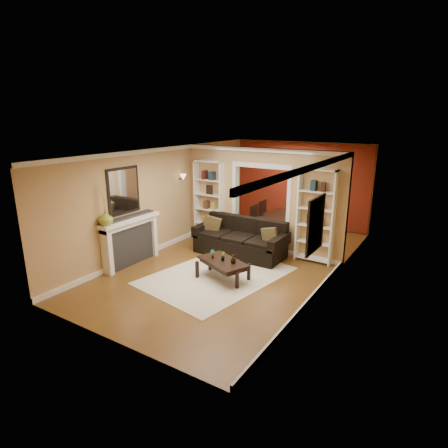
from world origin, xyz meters
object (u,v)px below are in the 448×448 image
Objects in this scene: bookshelf_left at (209,201)px; fireplace at (131,242)px; sofa at (240,238)px; bookshelf_right at (316,217)px; coffee_table at (223,270)px; dining_table at (281,225)px.

fireplace is (-0.54, -2.53, -0.57)m from bookshelf_left.
fireplace is at bearing -133.89° from sofa.
bookshelf_right is 4.47m from fireplace.
coffee_table is at bearing 10.84° from fireplace.
dining_table is at bearing 63.91° from fireplace.
dining_table reaches higher than coffee_table.
bookshelf_left reaches higher than coffee_table.
coffee_table is at bearing -175.92° from dining_table.
sofa reaches higher than dining_table.
fireplace is at bearing -145.20° from bookshelf_right.
sofa is at bearing 46.11° from fireplace.
fireplace reaches higher than sofa.
sofa is 1.04× the size of bookshelf_right.
sofa is at bearing -23.47° from bookshelf_left.
bookshelf_right is at bearing -136.09° from dining_table.
bookshelf_left and bookshelf_right have the same top height.
coffee_table is (0.44, -1.51, -0.25)m from sofa.
bookshelf_left reaches higher than sofa.
bookshelf_right is at bearing 18.20° from sofa.
fireplace is at bearing -146.49° from coffee_table.
coffee_table is 0.68× the size of fireplace.
dining_table is at bearing 85.58° from sofa.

